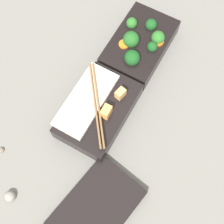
# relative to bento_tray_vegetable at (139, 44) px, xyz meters

# --- Properties ---
(ground_plane) EXTENTS (3.00, 3.00, 0.00)m
(ground_plane) POSITION_rel_bento_tray_vegetable_xyz_m (0.11, -0.00, -0.03)
(ground_plane) COLOR slate
(bento_tray_vegetable) EXTENTS (0.21, 0.14, 0.08)m
(bento_tray_vegetable) POSITION_rel_bento_tray_vegetable_xyz_m (0.00, 0.00, 0.00)
(bento_tray_vegetable) COLOR black
(bento_tray_vegetable) RESTS_ON ground_plane
(bento_tray_rice) EXTENTS (0.21, 0.14, 0.08)m
(bento_tray_rice) POSITION_rel_bento_tray_vegetable_xyz_m (0.22, -0.01, -0.00)
(bento_tray_rice) COLOR black
(bento_tray_rice) RESTS_ON ground_plane
(bento_lid) EXTENTS (0.23, 0.17, 0.02)m
(bento_lid) POSITION_rel_bento_tray_vegetable_xyz_m (0.42, 0.11, -0.02)
(bento_lid) COLOR black
(bento_lid) RESTS_ON ground_plane
(pebble_0) EXTENTS (0.03, 0.03, 0.03)m
(pebble_0) POSITION_rel_bento_tray_vegetable_xyz_m (0.49, -0.07, -0.02)
(pebble_0) COLOR gray
(pebble_0) RESTS_ON ground_plane
(pebble_1) EXTENTS (0.01, 0.01, 0.01)m
(pebble_1) POSITION_rel_bento_tray_vegetable_xyz_m (0.41, -0.16, -0.03)
(pebble_1) COLOR #7A6B5B
(pebble_1) RESTS_ON ground_plane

